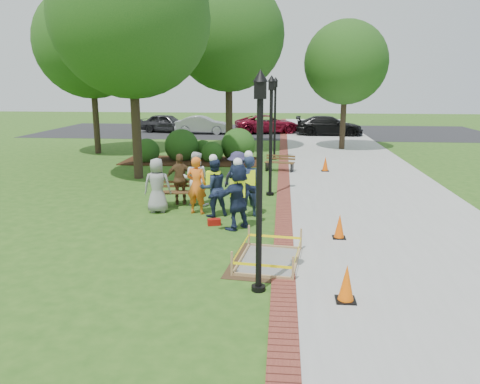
# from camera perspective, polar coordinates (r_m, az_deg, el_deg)

# --- Properties ---
(ground) EXTENTS (100.00, 100.00, 0.00)m
(ground) POSITION_cam_1_polar(r_m,az_deg,el_deg) (12.39, -2.82, -5.74)
(ground) COLOR #285116
(ground) RESTS_ON ground
(sidewalk) EXTENTS (6.00, 60.00, 0.02)m
(sidewalk) POSITION_cam_1_polar(r_m,az_deg,el_deg) (22.21, 13.77, 2.51)
(sidewalk) COLOR #9E9E99
(sidewalk) RESTS_ON ground
(brick_edging) EXTENTS (0.50, 60.00, 0.03)m
(brick_edging) POSITION_cam_1_polar(r_m,az_deg,el_deg) (21.96, 5.35, 2.73)
(brick_edging) COLOR maroon
(brick_edging) RESTS_ON ground
(mulch_bed) EXTENTS (7.00, 3.00, 0.05)m
(mulch_bed) POSITION_cam_1_polar(r_m,az_deg,el_deg) (24.38, -5.91, 3.79)
(mulch_bed) COLOR #381E0F
(mulch_bed) RESTS_ON ground
(parking_lot) EXTENTS (36.00, 12.00, 0.01)m
(parking_lot) POSITION_cam_1_polar(r_m,az_deg,el_deg) (38.83, 2.75, 7.39)
(parking_lot) COLOR black
(parking_lot) RESTS_ON ground
(wet_concrete_pad) EXTENTS (1.96, 2.49, 0.55)m
(wet_concrete_pad) POSITION_cam_1_polar(r_m,az_deg,el_deg) (10.80, 3.53, -7.36)
(wet_concrete_pad) COLOR #47331E
(wet_concrete_pad) RESTS_ON ground
(bench_near) EXTENTS (1.55, 0.74, 0.81)m
(bench_near) POSITION_cam_1_polar(r_m,az_deg,el_deg) (15.70, -7.05, -0.72)
(bench_near) COLOR brown
(bench_near) RESTS_ON ground
(bench_far) EXTENTS (1.42, 0.75, 0.73)m
(bench_far) POSITION_cam_1_polar(r_m,az_deg,el_deg) (21.58, 4.84, 3.14)
(bench_far) COLOR brown
(bench_far) RESTS_ON ground
(cone_front) EXTENTS (0.38, 0.38, 0.74)m
(cone_front) POSITION_cam_1_polar(r_m,az_deg,el_deg) (9.12, 12.84, -10.89)
(cone_front) COLOR black
(cone_front) RESTS_ON ground
(cone_back) EXTENTS (0.34, 0.34, 0.67)m
(cone_back) POSITION_cam_1_polar(r_m,az_deg,el_deg) (12.58, 12.03, -4.19)
(cone_back) COLOR black
(cone_back) RESTS_ON ground
(cone_far) EXTENTS (0.35, 0.35, 0.69)m
(cone_far) POSITION_cam_1_polar(r_m,az_deg,el_deg) (21.80, 10.36, 3.34)
(cone_far) COLOR black
(cone_far) RESTS_ON ground
(toolbox) EXTENTS (0.41, 0.30, 0.19)m
(toolbox) POSITION_cam_1_polar(r_m,az_deg,el_deg) (13.52, -3.18, -3.68)
(toolbox) COLOR maroon
(toolbox) RESTS_ON ground
(lamp_near) EXTENTS (0.28, 0.28, 4.26)m
(lamp_near) POSITION_cam_1_polar(r_m,az_deg,el_deg) (8.74, 2.40, 2.99)
(lamp_near) COLOR black
(lamp_near) RESTS_ON ground
(lamp_mid) EXTENTS (0.28, 0.28, 4.26)m
(lamp_mid) POSITION_cam_1_polar(r_m,az_deg,el_deg) (16.67, 3.79, 7.93)
(lamp_mid) COLOR black
(lamp_mid) RESTS_ON ground
(lamp_far) EXTENTS (0.28, 0.28, 4.26)m
(lamp_far) POSITION_cam_1_polar(r_m,az_deg,el_deg) (24.64, 4.29, 9.69)
(lamp_far) COLOR black
(lamp_far) RESTS_ON ground
(tree_left) EXTENTS (6.39, 6.39, 9.71)m
(tree_left) POSITION_cam_1_polar(r_m,az_deg,el_deg) (20.25, -13.19, 20.01)
(tree_left) COLOR #3D2D1E
(tree_left) RESTS_ON ground
(tree_back) EXTENTS (6.41, 6.41, 9.83)m
(tree_back) POSITION_cam_1_polar(r_m,az_deg,el_deg) (28.29, -1.40, 18.56)
(tree_back) COLOR #3D2D1E
(tree_back) RESTS_ON ground
(tree_right) EXTENTS (4.89, 4.89, 7.56)m
(tree_right) POSITION_cam_1_polar(r_m,az_deg,el_deg) (29.11, 12.79, 15.13)
(tree_right) COLOR #3D2D1E
(tree_right) RESTS_ON ground
(tree_far) EXTENTS (6.05, 6.05, 9.13)m
(tree_far) POSITION_cam_1_polar(r_m,az_deg,el_deg) (28.01, -17.76, 16.96)
(tree_far) COLOR #3D2D1E
(tree_far) RESTS_ON ground
(shrub_a) EXTENTS (1.31, 1.31, 1.31)m
(shrub_a) POSITION_cam_1_polar(r_m,az_deg,el_deg) (24.53, -11.24, 3.62)
(shrub_a) COLOR #1A4914
(shrub_a) RESTS_ON ground
(shrub_b) EXTENTS (1.76, 1.76, 1.76)m
(shrub_b) POSITION_cam_1_polar(r_m,az_deg,el_deg) (24.86, -7.09, 3.90)
(shrub_b) COLOR #1A4914
(shrub_b) RESTS_ON ground
(shrub_c) EXTENTS (1.14, 1.14, 1.14)m
(shrub_c) POSITION_cam_1_polar(r_m,az_deg,el_deg) (24.09, -3.41, 3.67)
(shrub_c) COLOR #1A4914
(shrub_c) RESTS_ON ground
(shrub_d) EXTENTS (1.80, 1.80, 1.80)m
(shrub_d) POSITION_cam_1_polar(r_m,az_deg,el_deg) (24.74, -0.22, 3.96)
(shrub_d) COLOR #1A4914
(shrub_d) RESTS_ON ground
(shrub_e) EXTENTS (1.06, 1.06, 1.06)m
(shrub_e) POSITION_cam_1_polar(r_m,az_deg,el_deg) (25.32, -4.51, 4.13)
(shrub_e) COLOR #1A4914
(shrub_e) RESTS_ON ground
(casual_person_a) EXTENTS (0.59, 0.42, 1.73)m
(casual_person_a) POSITION_cam_1_polar(r_m,az_deg,el_deg) (14.88, -10.06, 0.79)
(casual_person_a) COLOR gray
(casual_person_a) RESTS_ON ground
(casual_person_b) EXTENTS (0.65, 0.50, 1.80)m
(casual_person_b) POSITION_cam_1_polar(r_m,az_deg,el_deg) (14.54, -5.31, 0.80)
(casual_person_b) COLOR orange
(casual_person_b) RESTS_ON ground
(casual_person_c) EXTENTS (0.61, 0.43, 1.80)m
(casual_person_c) POSITION_cam_1_polar(r_m,az_deg,el_deg) (15.52, -5.43, 1.60)
(casual_person_c) COLOR silver
(casual_person_c) RESTS_ON ground
(casual_person_d) EXTENTS (0.61, 0.45, 1.71)m
(casual_person_d) POSITION_cam_1_polar(r_m,az_deg,el_deg) (15.74, -7.25, 1.55)
(casual_person_d) COLOR brown
(casual_person_d) RESTS_ON ground
(casual_person_e) EXTENTS (0.70, 0.65, 1.85)m
(casual_person_e) POSITION_cam_1_polar(r_m,az_deg,el_deg) (15.19, -0.25, 1.49)
(casual_person_e) COLOR #2E2B4C
(casual_person_e) RESTS_ON ground
(hivis_worker_a) EXTENTS (0.70, 0.69, 2.02)m
(hivis_worker_a) POSITION_cam_1_polar(r_m,az_deg,el_deg) (12.95, -0.27, -0.29)
(hivis_worker_a) COLOR #1D294B
(hivis_worker_a) RESTS_ON ground
(hivis_worker_b) EXTENTS (0.68, 0.53, 2.04)m
(hivis_worker_b) POSITION_cam_1_polar(r_m,az_deg,el_deg) (14.15, 1.03, 0.92)
(hivis_worker_b) COLOR #1B2D46
(hivis_worker_b) RESTS_ON ground
(hivis_worker_c) EXTENTS (0.67, 0.59, 1.92)m
(hivis_worker_c) POSITION_cam_1_polar(r_m,az_deg,el_deg) (14.21, -3.25, 0.75)
(hivis_worker_c) COLOR #1D264B
(hivis_worker_c) RESTS_ON ground
(parked_car_a) EXTENTS (3.15, 5.26, 1.60)m
(parked_car_a) POSITION_cam_1_polar(r_m,az_deg,el_deg) (38.57, -8.87, 7.20)
(parked_car_a) COLOR #27272A
(parked_car_a) RESTS_ON ground
(parked_car_b) EXTENTS (2.06, 4.65, 1.51)m
(parked_car_b) POSITION_cam_1_polar(r_m,az_deg,el_deg) (37.17, -4.57, 7.09)
(parked_car_b) COLOR #9B9A9F
(parked_car_b) RESTS_ON ground
(parked_car_c) EXTENTS (3.23, 5.15, 1.56)m
(parked_car_c) POSITION_cam_1_polar(r_m,az_deg,el_deg) (37.66, 3.38, 7.19)
(parked_car_c) COLOR maroon
(parked_car_c) RESTS_ON ground
(parked_car_d) EXTENTS (2.36, 4.98, 1.59)m
(parked_car_d) POSITION_cam_1_polar(r_m,az_deg,el_deg) (36.65, 10.76, 6.80)
(parked_car_d) COLOR black
(parked_car_d) RESTS_ON ground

